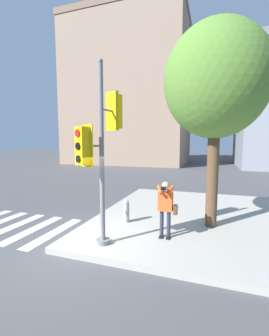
% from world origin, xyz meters
% --- Properties ---
extents(ground_plane, '(160.00, 160.00, 0.00)m').
position_xyz_m(ground_plane, '(0.00, 0.00, 0.00)').
color(ground_plane, '#4C4C4F').
extents(sidewalk_corner, '(8.00, 8.00, 0.17)m').
position_xyz_m(sidewalk_corner, '(3.50, 3.50, 0.08)').
color(sidewalk_corner, '#ADA89E').
rests_on(sidewalk_corner, ground_plane).
extents(traffic_signal_pole, '(0.74, 1.42, 4.73)m').
position_xyz_m(traffic_signal_pole, '(0.77, 0.21, 2.84)').
color(traffic_signal_pole, slate).
rests_on(traffic_signal_pole, sidewalk_corner).
extents(person_photographer, '(0.58, 0.54, 1.60)m').
position_xyz_m(person_photographer, '(2.30, 1.14, 1.12)').
color(person_photographer, black).
rests_on(person_photographer, sidewalk_corner).
extents(street_tree, '(3.15, 3.15, 6.28)m').
position_xyz_m(street_tree, '(3.51, 2.52, 4.68)').
color(street_tree, brown).
rests_on(street_tree, sidewalk_corner).
extents(fire_hydrant, '(0.21, 0.27, 0.77)m').
position_xyz_m(fire_hydrant, '(0.79, 1.96, 0.55)').
color(fire_hydrant, '#99999E').
rests_on(fire_hydrant, sidewalk_corner).
extents(building_left, '(16.59, 12.52, 20.18)m').
position_xyz_m(building_left, '(-8.17, 27.09, 10.10)').
color(building_left, gray).
rests_on(building_left, ground_plane).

